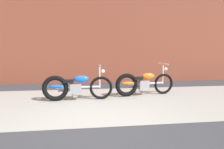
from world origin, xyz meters
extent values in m
plane|color=#38383A|center=(0.00, 0.00, 0.00)|extent=(80.00, 80.00, 0.00)
cube|color=#9E998E|center=(0.00, 1.75, 0.00)|extent=(36.00, 3.50, 0.01)
cube|color=brown|center=(0.00, 5.20, 2.42)|extent=(36.00, 0.50, 4.84)
torus|color=black|center=(0.29, 2.02, 0.34)|extent=(0.68, 0.10, 0.68)
torus|color=black|center=(-1.01, 1.98, 0.36)|extent=(0.73, 0.15, 0.73)
cylinder|color=silver|center=(-0.36, 2.00, 0.38)|extent=(1.24, 0.09, 0.06)
cube|color=#99999E|center=(-0.44, 2.00, 0.34)|extent=(0.33, 0.23, 0.28)
ellipsoid|color=blue|center=(-0.28, 2.00, 0.62)|extent=(0.45, 0.20, 0.20)
ellipsoid|color=blue|center=(-0.96, 1.98, 0.42)|extent=(0.45, 0.19, 0.10)
cube|color=black|center=(-0.64, 1.99, 0.56)|extent=(0.29, 0.21, 0.08)
cylinder|color=silver|center=(0.25, 2.02, 0.65)|extent=(0.05, 0.05, 0.62)
cylinder|color=silver|center=(0.25, 2.02, 1.01)|extent=(0.05, 0.58, 0.03)
sphere|color=white|center=(0.35, 2.02, 0.83)|extent=(0.11, 0.11, 0.11)
cylinder|color=silver|center=(-0.68, 2.14, 0.26)|extent=(0.55, 0.08, 0.06)
torus|color=black|center=(2.39, 2.44, 0.34)|extent=(0.68, 0.18, 0.68)
torus|color=black|center=(1.11, 2.25, 0.36)|extent=(0.74, 0.24, 0.73)
cylinder|color=silver|center=(1.75, 2.34, 0.38)|extent=(1.23, 0.24, 0.06)
cube|color=#99999E|center=(1.67, 2.33, 0.34)|extent=(0.35, 0.26, 0.28)
ellipsoid|color=orange|center=(1.83, 2.36, 0.62)|extent=(0.46, 0.25, 0.20)
ellipsoid|color=orange|center=(1.16, 2.26, 0.42)|extent=(0.46, 0.24, 0.10)
cube|color=black|center=(1.47, 2.30, 0.56)|extent=(0.31, 0.24, 0.08)
cylinder|color=silver|center=(2.35, 2.43, 0.65)|extent=(0.05, 0.05, 0.62)
cylinder|color=silver|center=(2.35, 2.43, 1.01)|extent=(0.12, 0.58, 0.03)
sphere|color=white|center=(2.45, 2.45, 0.83)|extent=(0.11, 0.11, 0.11)
cylinder|color=silver|center=(1.41, 2.45, 0.26)|extent=(0.55, 0.14, 0.06)
camera|label=1|loc=(-0.03, -3.19, 1.39)|focal=28.95mm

